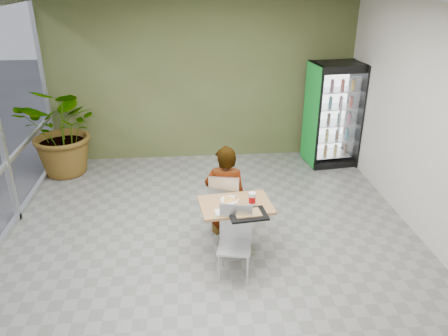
{
  "coord_description": "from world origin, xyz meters",
  "views": [
    {
      "loc": [
        -0.31,
        -4.98,
        3.55
      ],
      "look_at": [
        0.18,
        0.63,
        1.0
      ],
      "focal_mm": 35.0,
      "sensor_mm": 36.0,
      "label": 1
    }
  ],
  "objects": [
    {
      "name": "chair_near",
      "position": [
        0.23,
        -0.41,
        0.54
      ],
      "size": [
        0.48,
        0.48,
        0.92
      ],
      "rotation": [
        0.0,
        0.0,
        -0.19
      ],
      "color": "silver",
      "rests_on": "ground"
    },
    {
      "name": "potted_plant",
      "position": [
        -2.57,
        2.87,
        0.87
      ],
      "size": [
        1.92,
        1.79,
        1.74
      ],
      "primitive_type": "imported",
      "rotation": [
        0.0,
        0.0,
        -0.33
      ],
      "color": "#27632C",
      "rests_on": "ground"
    },
    {
      "name": "beverage_fridge",
      "position": [
        2.52,
        2.94,
        1.0
      ],
      "size": [
        0.99,
        0.81,
        2.0
      ],
      "rotation": [
        0.0,
        0.0,
        0.13
      ],
      "color": "black",
      "rests_on": "ground"
    },
    {
      "name": "room_envelope",
      "position": [
        0.0,
        0.0,
        1.6
      ],
      "size": [
        6.0,
        7.0,
        3.2
      ],
      "primitive_type": null,
      "color": "silver",
      "rests_on": "ground"
    },
    {
      "name": "soda_cup",
      "position": [
        0.5,
        -0.01,
        0.83
      ],
      "size": [
        0.09,
        0.09,
        0.17
      ],
      "color": "white",
      "rests_on": "dining_table"
    },
    {
      "name": "napkin_stack",
      "position": [
        0.08,
        -0.2,
        0.76
      ],
      "size": [
        0.17,
        0.17,
        0.02
      ],
      "primitive_type": "cube",
      "rotation": [
        0.0,
        0.0,
        0.1
      ],
      "color": "white",
      "rests_on": "dining_table"
    },
    {
      "name": "seated_woman",
      "position": [
        0.2,
        0.56,
        0.53
      ],
      "size": [
        0.67,
        0.5,
        1.66
      ],
      "primitive_type": "imported",
      "rotation": [
        0.0,
        0.0,
        2.96
      ],
      "color": "black",
      "rests_on": "ground"
    },
    {
      "name": "dining_table",
      "position": [
        0.28,
        0.03,
        0.54
      ],
      "size": [
        1.0,
        0.76,
        0.75
      ],
      "rotation": [
        0.0,
        0.0,
        0.12
      ],
      "color": "#AA7649",
      "rests_on": "ground"
    },
    {
      "name": "ground",
      "position": [
        0.0,
        0.0,
        0.0
      ],
      "size": [
        7.0,
        7.0,
        0.0
      ],
      "primitive_type": "plane",
      "color": "gray",
      "rests_on": "ground"
    },
    {
      "name": "chair_far",
      "position": [
        0.18,
        0.51,
        0.56
      ],
      "size": [
        0.49,
        0.5,
        0.96
      ],
      "rotation": [
        0.0,
        0.0,
        2.96
      ],
      "color": "silver",
      "rests_on": "ground"
    },
    {
      "name": "pizza_plate",
      "position": [
        0.22,
        0.12,
        0.77
      ],
      "size": [
        0.35,
        0.28,
        0.03
      ],
      "color": "white",
      "rests_on": "dining_table"
    },
    {
      "name": "cafeteria_tray",
      "position": [
        0.4,
        -0.29,
        0.76
      ],
      "size": [
        0.51,
        0.4,
        0.03
      ],
      "primitive_type": "cube",
      "rotation": [
        0.0,
        0.0,
        0.11
      ],
      "color": "black",
      "rests_on": "dining_table"
    }
  ]
}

